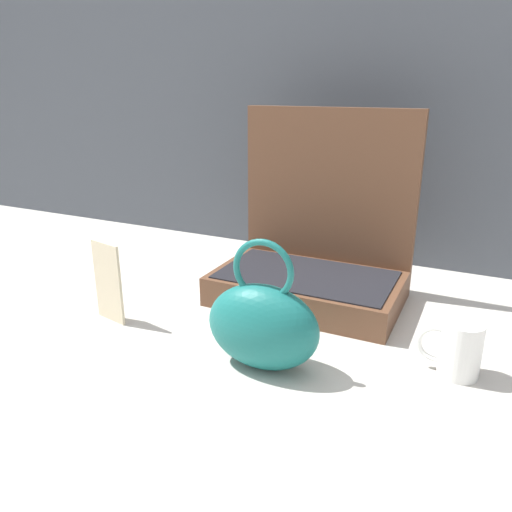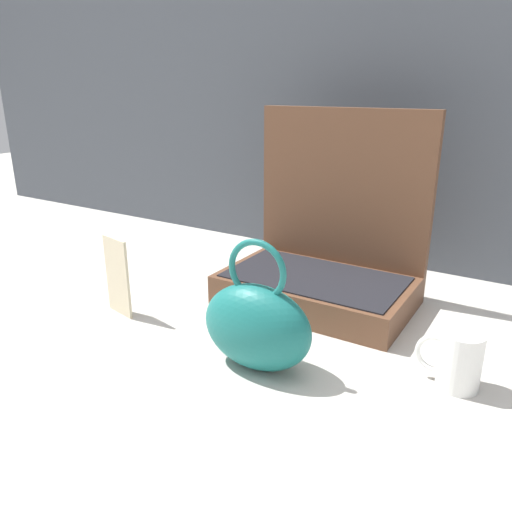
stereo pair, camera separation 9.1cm
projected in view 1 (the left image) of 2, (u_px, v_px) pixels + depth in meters
ground_plane at (249, 333)px, 1.00m from camera, size 6.00×6.00×0.00m
open_suitcase at (315, 254)px, 1.15m from camera, size 0.41×0.27×0.43m
teal_pouch_handbag at (263, 325)px, 0.85m from camera, size 0.21×0.11×0.24m
coffee_mug at (459, 349)px, 0.84m from camera, size 0.11×0.07×0.10m
info_card_left at (108, 282)px, 1.03m from camera, size 0.08×0.02×0.17m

